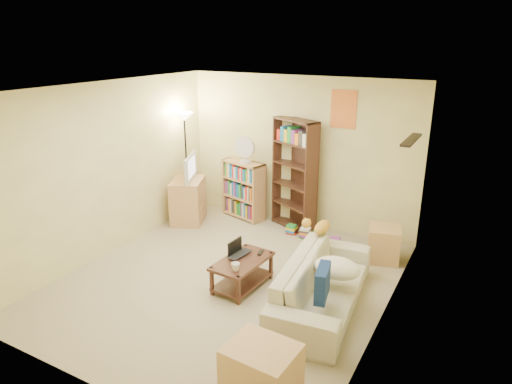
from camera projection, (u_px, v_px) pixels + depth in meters
room at (226, 162)px, 5.55m from camera, size 4.50×4.54×2.52m
sofa at (323, 284)px, 5.39m from camera, size 2.23×1.25×0.60m
navy_pillow at (322, 283)px, 4.87m from camera, size 0.20×0.41×0.35m
cream_blanket at (337, 268)px, 5.31m from camera, size 0.55×0.39×0.24m
tabby_cat at (319, 226)px, 6.05m from camera, size 0.47×0.21×0.16m
coffee_table at (242, 270)px, 5.84m from camera, size 0.54×0.89×0.38m
laptop at (243, 256)px, 5.87m from camera, size 0.43×0.34×0.03m
laptop_screen at (235, 246)px, 5.90m from camera, size 0.03×0.28×0.19m
mug at (236, 267)px, 5.51m from camera, size 0.17×0.17×0.10m
tv_remote at (261, 253)px, 5.97m from camera, size 0.08×0.16×0.02m
tv_stand at (188, 200)px, 7.90m from camera, size 0.74×0.85×0.75m
television at (186, 168)px, 7.71m from camera, size 0.82×0.65×0.43m
tall_bookshelf at (295, 172)px, 7.45m from camera, size 0.87×0.60×1.84m
short_bookshelf at (244, 190)px, 8.03m from camera, size 0.85×0.52×1.02m
desk_fan at (245, 149)px, 7.73m from camera, size 0.36×0.20×0.46m
floor_lamp at (185, 135)px, 7.70m from camera, size 0.32×0.32×1.88m
side_table at (383, 244)px, 6.53m from camera, size 0.53×0.53×0.50m
end_cabinet at (262, 372)px, 4.04m from camera, size 0.64×0.54×0.51m
book_stacks at (313, 236)px, 7.19m from camera, size 0.99×0.32×0.22m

